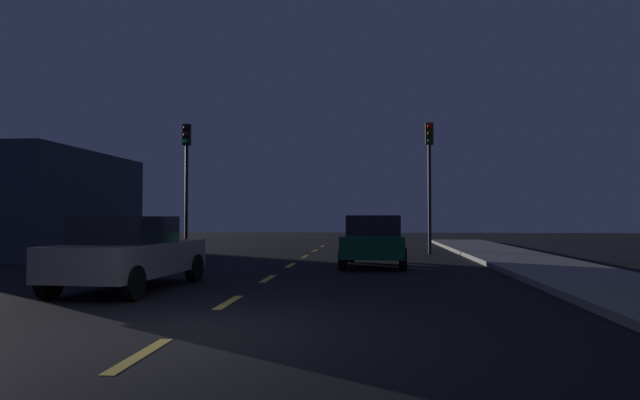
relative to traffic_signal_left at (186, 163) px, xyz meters
name	(u,v)px	position (x,y,z in m)	size (l,w,h in m)	color
ground_plane	(272,276)	(5.37, -9.15, -3.81)	(80.00, 80.00, 0.00)	black
sidewalk_curb_right	(578,276)	(12.87, -9.15, -3.73)	(3.00, 40.00, 0.15)	gray
lane_stripe_nearest	(140,355)	(5.37, -17.35, -3.80)	(0.16, 1.60, 0.01)	#EACC4C
lane_stripe_second	(229,302)	(5.37, -13.55, -3.80)	(0.16, 1.60, 0.01)	#EACC4C
lane_stripe_third	(268,279)	(5.37, -9.75, -3.80)	(0.16, 1.60, 0.01)	#EACC4C
lane_stripe_fourth	(291,265)	(5.37, -5.95, -3.80)	(0.16, 1.60, 0.01)	#EACC4C
lane_stripe_fifth	(305,257)	(5.37, -2.15, -3.80)	(0.16, 1.60, 0.01)	#EACC4C
lane_stripe_sixth	(315,251)	(5.37, 1.65, -3.80)	(0.16, 1.60, 0.01)	#EACC4C
lane_stripe_seventh	(323,246)	(5.37, 5.45, -3.80)	(0.16, 1.60, 0.01)	#EACC4C
traffic_signal_left	(186,163)	(0.00, 0.00, 0.00)	(0.32, 0.38, 5.49)	black
traffic_signal_right	(429,163)	(10.27, 0.00, -0.06)	(0.32, 0.38, 5.38)	black
car_stopped_ahead	(375,241)	(7.98, -6.04, -3.03)	(2.06, 3.95, 1.56)	#0F4C2D
car_adjacent_lane	(129,252)	(2.87, -12.05, -3.04)	(2.06, 4.20, 1.52)	gray
street_lamp_right	(637,89)	(12.88, -12.33, 0.10)	(1.81, 0.36, 6.41)	black
storefront_left	(31,204)	(-5.46, -2.42, -1.80)	(5.67, 8.15, 4.01)	#333847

